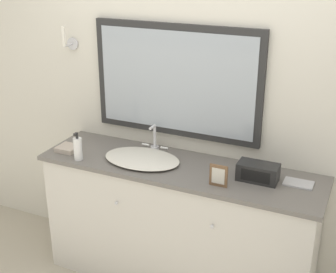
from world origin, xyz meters
The scene contains 8 objects.
wall_back centered at (0.00, 0.59, 1.28)m, with size 8.00×0.18×2.55m.
vanity_counter centered at (0.00, 0.29, 0.46)m, with size 1.93×0.54×0.92m.
sink_basin centered at (-0.26, 0.27, 0.94)m, with size 0.54×0.41×0.20m.
soap_bottle centered at (-0.67, 0.10, 1.00)m, with size 0.06×0.06×0.20m.
appliance_box centered at (0.53, 0.31, 0.98)m, with size 0.25×0.13×0.11m.
picture_frame centered at (0.33, 0.14, 0.99)m, with size 0.11×0.01×0.14m.
hand_towel_near_sink centered at (-0.82, 0.20, 0.94)m, with size 0.14×0.14×0.03m.
metal_tray centered at (0.77, 0.37, 0.92)m, with size 0.18×0.12×0.01m.
Camera 1 is at (1.10, -2.29, 2.28)m, focal length 50.00 mm.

